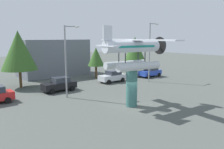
{
  "coord_description": "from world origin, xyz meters",
  "views": [
    {
      "loc": [
        -15.15,
        -15.31,
        6.69
      ],
      "look_at": [
        0.0,
        3.0,
        2.78
      ],
      "focal_mm": 36.24,
      "sensor_mm": 36.0,
      "label": 1
    }
  ],
  "objects_px": {
    "car_distant_blue": "(150,72)",
    "display_pedestal": "(132,88)",
    "streetlight_secondary": "(150,48)",
    "tree_east": "(19,50)",
    "storefront_building": "(54,58)",
    "streetlight_primary": "(67,56)",
    "floatplane_monument": "(133,51)",
    "car_far_silver": "(112,76)",
    "car_mid_black": "(60,84)",
    "tree_center_back": "(96,57)",
    "tree_far_east": "(135,52)"
  },
  "relations": [
    {
      "from": "car_distant_blue",
      "to": "display_pedestal",
      "type": "bearing_deg",
      "value": 34.89
    },
    {
      "from": "streetlight_secondary",
      "to": "tree_east",
      "type": "relative_size",
      "value": 1.16
    },
    {
      "from": "car_distant_blue",
      "to": "storefront_building",
      "type": "xyz_separation_m",
      "value": [
        -11.97,
        12.05,
        2.28
      ]
    },
    {
      "from": "streetlight_secondary",
      "to": "streetlight_primary",
      "type": "bearing_deg",
      "value": -178.6
    },
    {
      "from": "floatplane_monument",
      "to": "car_far_silver",
      "type": "relative_size",
      "value": 2.49
    },
    {
      "from": "car_mid_black",
      "to": "streetlight_secondary",
      "type": "height_order",
      "value": "streetlight_secondary"
    },
    {
      "from": "floatplane_monument",
      "to": "tree_east",
      "type": "relative_size",
      "value": 1.37
    },
    {
      "from": "car_far_silver",
      "to": "streetlight_primary",
      "type": "bearing_deg",
      "value": 20.76
    },
    {
      "from": "tree_east",
      "to": "car_mid_black",
      "type": "bearing_deg",
      "value": -60.08
    },
    {
      "from": "floatplane_monument",
      "to": "car_mid_black",
      "type": "xyz_separation_m",
      "value": [
        -2.67,
        10.27,
        -4.49
      ]
    },
    {
      "from": "streetlight_primary",
      "to": "streetlight_secondary",
      "type": "xyz_separation_m",
      "value": [
        14.17,
        0.35,
        0.43
      ]
    },
    {
      "from": "floatplane_monument",
      "to": "car_distant_blue",
      "type": "xyz_separation_m",
      "value": [
        14.13,
        9.96,
        -4.49
      ]
    },
    {
      "from": "car_mid_black",
      "to": "car_far_silver",
      "type": "distance_m",
      "value": 8.87
    },
    {
      "from": "floatplane_monument",
      "to": "streetlight_secondary",
      "type": "distance_m",
      "value": 13.12
    },
    {
      "from": "car_far_silver",
      "to": "car_distant_blue",
      "type": "distance_m",
      "value": 7.96
    },
    {
      "from": "car_distant_blue",
      "to": "tree_center_back",
      "type": "distance_m",
      "value": 9.64
    },
    {
      "from": "streetlight_primary",
      "to": "car_far_silver",
      "type": "bearing_deg",
      "value": 20.76
    },
    {
      "from": "streetlight_secondary",
      "to": "tree_east",
      "type": "distance_m",
      "value": 18.57
    },
    {
      "from": "car_distant_blue",
      "to": "storefront_building",
      "type": "bearing_deg",
      "value": -45.2
    },
    {
      "from": "tree_east",
      "to": "streetlight_secondary",
      "type": "bearing_deg",
      "value": -26.48
    },
    {
      "from": "car_far_silver",
      "to": "tree_east",
      "type": "distance_m",
      "value": 13.58
    },
    {
      "from": "tree_east",
      "to": "tree_far_east",
      "type": "relative_size",
      "value": 1.12
    },
    {
      "from": "tree_center_back",
      "to": "car_distant_blue",
      "type": "bearing_deg",
      "value": -33.47
    },
    {
      "from": "display_pedestal",
      "to": "floatplane_monument",
      "type": "relative_size",
      "value": 0.35
    },
    {
      "from": "streetlight_secondary",
      "to": "tree_center_back",
      "type": "height_order",
      "value": "streetlight_secondary"
    },
    {
      "from": "display_pedestal",
      "to": "streetlight_primary",
      "type": "xyz_separation_m",
      "value": [
        -3.15,
        6.95,
        2.77
      ]
    },
    {
      "from": "display_pedestal",
      "to": "tree_center_back",
      "type": "bearing_deg",
      "value": 66.54
    },
    {
      "from": "car_far_silver",
      "to": "tree_center_back",
      "type": "bearing_deg",
      "value": -92.67
    },
    {
      "from": "car_far_silver",
      "to": "tree_far_east",
      "type": "relative_size",
      "value": 0.62
    },
    {
      "from": "floatplane_monument",
      "to": "tree_center_back",
      "type": "distance_m",
      "value": 16.48
    },
    {
      "from": "tree_far_east",
      "to": "tree_east",
      "type": "bearing_deg",
      "value": 171.56
    },
    {
      "from": "storefront_building",
      "to": "tree_east",
      "type": "distance_m",
      "value": 10.34
    },
    {
      "from": "car_mid_black",
      "to": "car_far_silver",
      "type": "relative_size",
      "value": 1.0
    },
    {
      "from": "tree_east",
      "to": "streetlight_primary",
      "type": "bearing_deg",
      "value": -74.11
    },
    {
      "from": "tree_east",
      "to": "car_distant_blue",
      "type": "bearing_deg",
      "value": -15.81
    },
    {
      "from": "floatplane_monument",
      "to": "streetlight_primary",
      "type": "distance_m",
      "value": 7.73
    },
    {
      "from": "floatplane_monument",
      "to": "tree_center_back",
      "type": "relative_size",
      "value": 2.06
    },
    {
      "from": "car_far_silver",
      "to": "tree_east",
      "type": "relative_size",
      "value": 0.55
    },
    {
      "from": "display_pedestal",
      "to": "car_distant_blue",
      "type": "bearing_deg",
      "value": 34.89
    },
    {
      "from": "streetlight_primary",
      "to": "tree_east",
      "type": "bearing_deg",
      "value": 105.89
    },
    {
      "from": "streetlight_primary",
      "to": "tree_far_east",
      "type": "bearing_deg",
      "value": 19.53
    },
    {
      "from": "streetlight_secondary",
      "to": "car_mid_black",
      "type": "bearing_deg",
      "value": 167.65
    },
    {
      "from": "display_pedestal",
      "to": "car_mid_black",
      "type": "bearing_deg",
      "value": 103.93
    },
    {
      "from": "floatplane_monument",
      "to": "car_mid_black",
      "type": "height_order",
      "value": "floatplane_monument"
    },
    {
      "from": "car_mid_black",
      "to": "car_far_silver",
      "type": "height_order",
      "value": "same"
    },
    {
      "from": "car_far_silver",
      "to": "car_distant_blue",
      "type": "xyz_separation_m",
      "value": [
        7.94,
        -0.59,
        0.0
      ]
    },
    {
      "from": "display_pedestal",
      "to": "tree_center_back",
      "type": "distance_m",
      "value": 16.5
    },
    {
      "from": "tree_east",
      "to": "tree_center_back",
      "type": "relative_size",
      "value": 1.5
    },
    {
      "from": "car_far_silver",
      "to": "tree_east",
      "type": "xyz_separation_m",
      "value": [
        -11.93,
        5.04,
        4.11
      ]
    },
    {
      "from": "car_distant_blue",
      "to": "streetlight_primary",
      "type": "relative_size",
      "value": 0.53
    }
  ]
}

